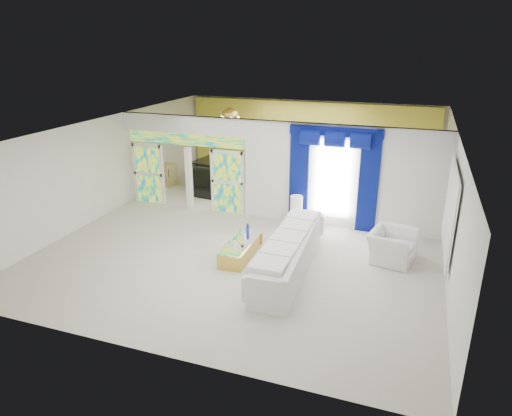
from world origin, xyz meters
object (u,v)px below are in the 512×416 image
at_px(white_sofa, 289,255).
at_px(console_table, 306,222).
at_px(armchair, 392,246).
at_px(coffee_table, 241,249).
at_px(grand_piano, 221,172).

bearing_deg(white_sofa, console_table, 92.45).
relative_size(console_table, armchair, 0.93).
bearing_deg(coffee_table, armchair, 16.11).
bearing_deg(white_sofa, coffee_table, 164.98).
bearing_deg(armchair, console_table, 74.03).
xyz_separation_m(white_sofa, grand_piano, (-4.30, 5.82, 0.11)).
xyz_separation_m(console_table, armchair, (2.51, -1.32, 0.20)).
bearing_deg(grand_piano, coffee_table, -53.72).
height_order(coffee_table, grand_piano, grand_piano).
height_order(white_sofa, console_table, white_sofa).
xyz_separation_m(coffee_table, grand_piano, (-2.95, 5.52, 0.30)).
height_order(coffee_table, armchair, armchair).
distance_m(white_sofa, console_table, 2.68).
bearing_deg(coffee_table, white_sofa, -12.53).
distance_m(console_table, grand_piano, 5.16).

